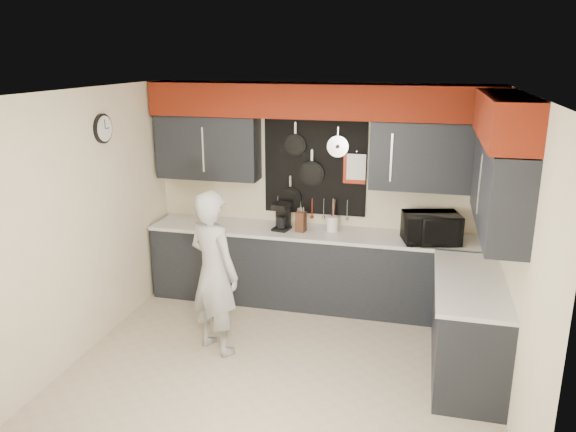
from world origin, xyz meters
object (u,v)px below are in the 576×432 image
(coffee_maker, at_px, (282,216))
(knife_block, at_px, (301,222))
(person, at_px, (214,273))
(utensil_crock, at_px, (332,224))
(microwave, at_px, (431,228))

(coffee_maker, bearing_deg, knife_block, 1.22)
(knife_block, bearing_deg, person, -106.31)
(knife_block, height_order, utensil_crock, knife_block)
(microwave, xyz_separation_m, knife_block, (-1.46, 0.04, -0.05))
(microwave, height_order, knife_block, microwave)
(microwave, xyz_separation_m, coffee_maker, (-1.69, 0.08, 0.00))
(microwave, relative_size, coffee_maker, 1.85)
(knife_block, xyz_separation_m, utensil_crock, (0.35, 0.12, -0.03))
(microwave, height_order, person, person)
(knife_block, relative_size, utensil_crock, 1.36)
(microwave, relative_size, utensil_crock, 3.44)
(microwave, relative_size, knife_block, 2.53)
(microwave, xyz_separation_m, utensil_crock, (-1.11, 0.16, -0.08))
(utensil_crock, xyz_separation_m, person, (-0.94, -1.37, -0.17))
(microwave, bearing_deg, person, -164.17)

